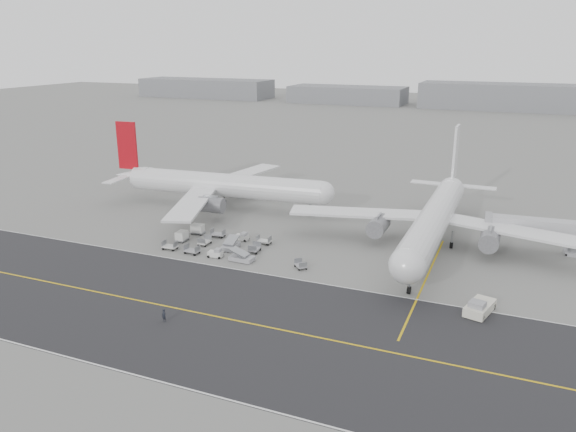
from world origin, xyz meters
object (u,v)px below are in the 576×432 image
at_px(airliner_a, 219,185).
at_px(airliner_b, 435,218).
at_px(pushback_tug, 479,307).
at_px(jet_bridge, 532,228).
at_px(ground_crew_a, 164,315).

height_order(airliner_a, airliner_b, airliner_b).
bearing_deg(pushback_tug, airliner_a, 166.20).
bearing_deg(pushback_tug, jet_bridge, 92.45).
height_order(airliner_a, ground_crew_a, airliner_a).
distance_m(pushback_tug, jet_bridge, 29.89).
relative_size(jet_bridge, ground_crew_a, 9.11).
relative_size(pushback_tug, ground_crew_a, 4.25).
distance_m(airliner_a, airliner_b, 49.04).
distance_m(airliner_b, ground_crew_a, 52.05).
height_order(pushback_tug, ground_crew_a, pushback_tug).
bearing_deg(airliner_a, ground_crew_a, -163.17).
xyz_separation_m(airliner_b, ground_crew_a, (-28.59, -43.26, -4.58)).
bearing_deg(jet_bridge, airliner_a, 173.06).
bearing_deg(jet_bridge, ground_crew_a, -137.78).
xyz_separation_m(airliner_b, pushback_tug, (10.03, -24.56, -4.59)).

